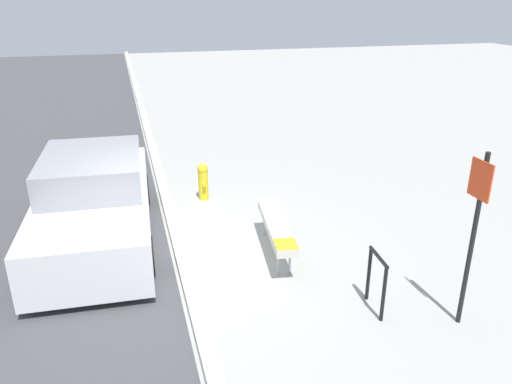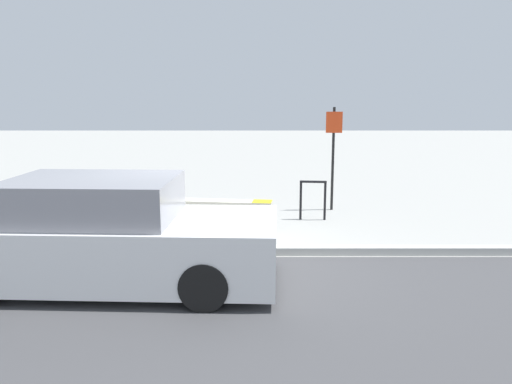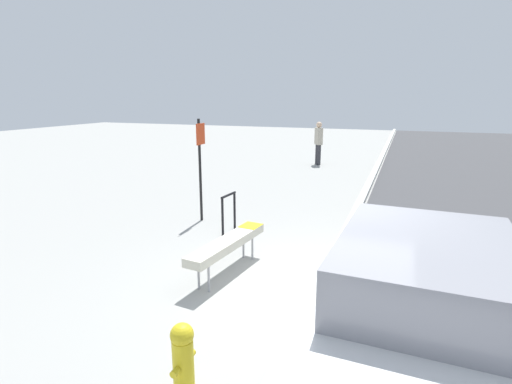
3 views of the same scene
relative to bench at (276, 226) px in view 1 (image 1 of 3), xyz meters
name	(u,v)px [view 1 (image 1 of 3)]	position (x,y,z in m)	size (l,w,h in m)	color
ground_plane	(182,262)	(-0.14, -1.52, -0.50)	(60.00, 60.00, 0.00)	#9E9E99
curb	(182,258)	(-0.14, -1.52, -0.44)	(60.00, 0.20, 0.13)	#B7B7B2
bench	(276,226)	(0.00, 0.00, 0.00)	(1.92, 0.56, 0.58)	#99999E
bike_rack	(377,277)	(1.82, 0.81, 0.00)	(0.55, 0.10, 0.83)	black
sign_post	(474,225)	(2.35, 1.73, 0.88)	(0.36, 0.08, 2.30)	black
fire_hydrant	(203,180)	(-2.62, -0.74, -0.09)	(0.36, 0.22, 0.77)	gold
parked_car_near	(95,202)	(-1.39, -2.80, 0.16)	(4.58, 1.96, 1.47)	black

